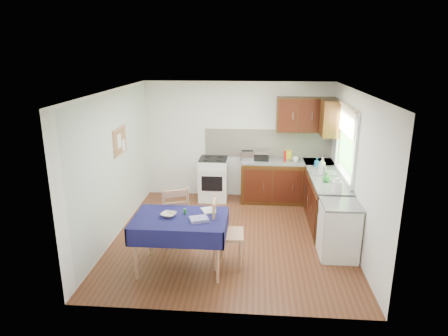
# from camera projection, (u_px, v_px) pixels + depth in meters

# --- Properties ---
(floor) EXTENTS (4.20, 4.20, 0.00)m
(floor) POSITION_uv_depth(u_px,v_px,m) (231.00, 237.00, 6.94)
(floor) COLOR #512815
(floor) RESTS_ON ground
(ceiling) EXTENTS (4.00, 4.20, 0.02)m
(ceiling) POSITION_uv_depth(u_px,v_px,m) (232.00, 91.00, 6.23)
(ceiling) COLOR white
(ceiling) RESTS_ON wall_back
(wall_back) EXTENTS (4.00, 0.02, 2.50)m
(wall_back) POSITION_uv_depth(u_px,v_px,m) (238.00, 140.00, 8.59)
(wall_back) COLOR white
(wall_back) RESTS_ON ground
(wall_front) EXTENTS (4.00, 0.02, 2.50)m
(wall_front) POSITION_uv_depth(u_px,v_px,m) (221.00, 220.00, 4.58)
(wall_front) COLOR white
(wall_front) RESTS_ON ground
(wall_left) EXTENTS (0.02, 4.20, 2.50)m
(wall_left) POSITION_uv_depth(u_px,v_px,m) (114.00, 165.00, 6.74)
(wall_left) COLOR silver
(wall_left) RESTS_ON ground
(wall_right) EXTENTS (0.02, 4.20, 2.50)m
(wall_right) POSITION_uv_depth(u_px,v_px,m) (355.00, 171.00, 6.44)
(wall_right) COLOR white
(wall_right) RESTS_ON ground
(base_cabinets) EXTENTS (1.90, 2.30, 0.86)m
(base_cabinets) POSITION_uv_depth(u_px,v_px,m) (304.00, 191.00, 7.92)
(base_cabinets) COLOR #351D09
(base_cabinets) RESTS_ON ground
(worktop_back) EXTENTS (1.90, 0.60, 0.04)m
(worktop_back) POSITION_uv_depth(u_px,v_px,m) (287.00, 162.00, 8.33)
(worktop_back) COLOR slate
(worktop_back) RESTS_ON base_cabinets
(worktop_right) EXTENTS (0.60, 1.70, 0.04)m
(worktop_right) POSITION_uv_depth(u_px,v_px,m) (328.00, 179.00, 7.19)
(worktop_right) COLOR slate
(worktop_right) RESTS_ON base_cabinets
(worktop_corner) EXTENTS (0.60, 0.60, 0.04)m
(worktop_corner) POSITION_uv_depth(u_px,v_px,m) (319.00, 162.00, 8.28)
(worktop_corner) COLOR slate
(worktop_corner) RESTS_ON base_cabinets
(splashback) EXTENTS (2.70, 0.02, 0.60)m
(splashback) POSITION_uv_depth(u_px,v_px,m) (268.00, 143.00, 8.54)
(splashback) COLOR white
(splashback) RESTS_ON wall_back
(upper_cabinets) EXTENTS (1.20, 0.85, 0.70)m
(upper_cabinets) POSITION_uv_depth(u_px,v_px,m) (313.00, 116.00, 8.02)
(upper_cabinets) COLOR #351D09
(upper_cabinets) RESTS_ON wall_back
(stove) EXTENTS (0.60, 0.61, 0.92)m
(stove) POSITION_uv_depth(u_px,v_px,m) (213.00, 179.00, 8.57)
(stove) COLOR white
(stove) RESTS_ON ground
(window) EXTENTS (0.04, 1.48, 1.26)m
(window) POSITION_uv_depth(u_px,v_px,m) (346.00, 137.00, 6.99)
(window) COLOR #305A25
(window) RESTS_ON wall_right
(fridge) EXTENTS (0.58, 0.60, 0.89)m
(fridge) POSITION_uv_depth(u_px,v_px,m) (339.00, 231.00, 6.16)
(fridge) COLOR white
(fridge) RESTS_ON ground
(corkboard) EXTENTS (0.04, 0.62, 0.47)m
(corkboard) POSITION_uv_depth(u_px,v_px,m) (120.00, 141.00, 6.93)
(corkboard) COLOR #AB7655
(corkboard) RESTS_ON wall_left
(dining_table) EXTENTS (1.35, 0.91, 0.82)m
(dining_table) POSITION_uv_depth(u_px,v_px,m) (180.00, 224.00, 5.76)
(dining_table) COLOR #110F3D
(dining_table) RESTS_ON ground
(chair_far) EXTENTS (0.60, 0.60, 1.06)m
(chair_far) POSITION_uv_depth(u_px,v_px,m) (175.00, 215.00, 6.45)
(chair_far) COLOR #AB7655
(chair_far) RESTS_ON ground
(chair_near) EXTENTS (0.48, 0.48, 1.05)m
(chair_near) POSITION_uv_depth(u_px,v_px,m) (224.00, 231.00, 5.91)
(chair_near) COLOR #AB7655
(chair_near) RESTS_ON ground
(toaster) EXTENTS (0.28, 0.17, 0.21)m
(toaster) POSITION_uv_depth(u_px,v_px,m) (247.00, 155.00, 8.35)
(toaster) COLOR #B9B9BE
(toaster) RESTS_ON worktop_back
(sandwich_press) EXTENTS (0.30, 0.26, 0.18)m
(sandwich_press) POSITION_uv_depth(u_px,v_px,m) (261.00, 156.00, 8.35)
(sandwich_press) COLOR black
(sandwich_press) RESTS_ON worktop_back
(sauce_bottle) EXTENTS (0.05, 0.05, 0.22)m
(sauce_bottle) POSITION_uv_depth(u_px,v_px,m) (285.00, 156.00, 8.22)
(sauce_bottle) COLOR red
(sauce_bottle) RESTS_ON worktop_back
(yellow_packet) EXTENTS (0.15, 0.11, 0.18)m
(yellow_packet) POSITION_uv_depth(u_px,v_px,m) (288.00, 155.00, 8.45)
(yellow_packet) COLOR yellow
(yellow_packet) RESTS_ON worktop_back
(dish_rack) EXTENTS (0.44, 0.34, 0.21)m
(dish_rack) POSITION_uv_depth(u_px,v_px,m) (324.00, 172.00, 7.46)
(dish_rack) COLOR gray
(dish_rack) RESTS_ON worktop_right
(kettle) EXTENTS (0.15, 0.15, 0.26)m
(kettle) POSITION_uv_depth(u_px,v_px,m) (337.00, 186.00, 6.43)
(kettle) COLOR white
(kettle) RESTS_ON worktop_right
(cup) EXTENTS (0.15, 0.15, 0.10)m
(cup) POSITION_uv_depth(u_px,v_px,m) (295.00, 159.00, 8.25)
(cup) COLOR white
(cup) RESTS_ON worktop_back
(soap_bottle_a) EXTENTS (0.15, 0.15, 0.33)m
(soap_bottle_a) POSITION_uv_depth(u_px,v_px,m) (322.00, 166.00, 7.33)
(soap_bottle_a) COLOR white
(soap_bottle_a) RESTS_ON worktop_right
(soap_bottle_b) EXTENTS (0.10, 0.10, 0.18)m
(soap_bottle_b) POSITION_uv_depth(u_px,v_px,m) (317.00, 162.00, 7.88)
(soap_bottle_b) COLOR #1D6CA9
(soap_bottle_b) RESTS_ON worktop_right
(soap_bottle_c) EXTENTS (0.19, 0.19, 0.17)m
(soap_bottle_c) POSITION_uv_depth(u_px,v_px,m) (326.00, 177.00, 6.95)
(soap_bottle_c) COLOR green
(soap_bottle_c) RESTS_ON worktop_right
(plate_bowl) EXTENTS (0.26, 0.26, 0.05)m
(plate_bowl) POSITION_uv_depth(u_px,v_px,m) (169.00, 215.00, 5.75)
(plate_bowl) COLOR beige
(plate_bowl) RESTS_ON dining_table
(book) EXTENTS (0.26, 0.30, 0.02)m
(book) POSITION_uv_depth(u_px,v_px,m) (202.00, 211.00, 5.92)
(book) COLOR white
(book) RESTS_ON dining_table
(spice_jar) EXTENTS (0.04, 0.04, 0.09)m
(spice_jar) POSITION_uv_depth(u_px,v_px,m) (185.00, 212.00, 5.81)
(spice_jar) COLOR #227F2D
(spice_jar) RESTS_ON dining_table
(tea_towel) EXTENTS (0.31, 0.28, 0.05)m
(tea_towel) POSITION_uv_depth(u_px,v_px,m) (199.00, 219.00, 5.60)
(tea_towel) COLOR #2B2999
(tea_towel) RESTS_ON dining_table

